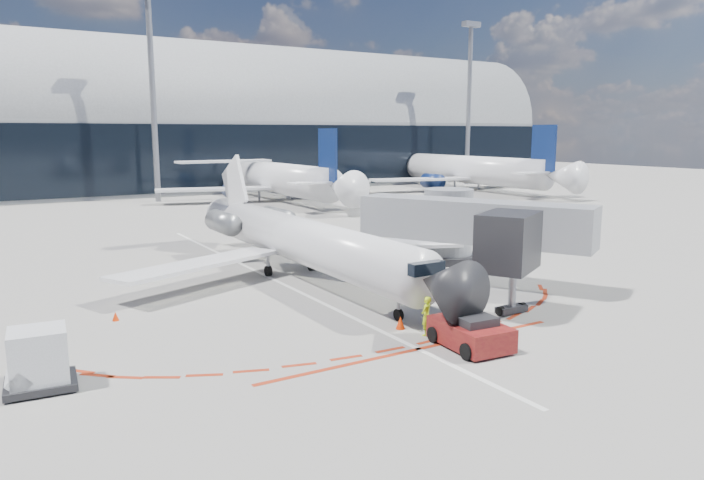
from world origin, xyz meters
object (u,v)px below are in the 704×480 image
regional_jet (299,239)px  ramp_worker (426,316)px  pushback_tug (471,333)px  uld_container (39,360)px

regional_jet → ramp_worker: regional_jet is taller
regional_jet → ramp_worker: 12.41m
regional_jet → pushback_tug: size_ratio=5.23×
ramp_worker → uld_container: 14.62m
regional_jet → pushback_tug: 14.54m
regional_jet → ramp_worker: (-0.22, -12.32, -1.46)m
ramp_worker → uld_container: uld_container is taller
regional_jet → ramp_worker: bearing=-91.0°
pushback_tug → uld_container: bearing=169.0°
pushback_tug → ramp_worker: (-0.59, 2.11, 0.24)m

